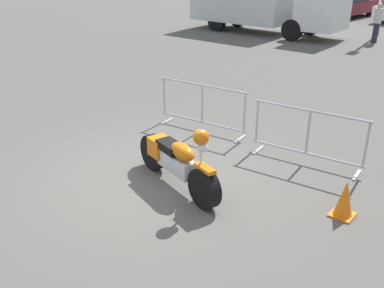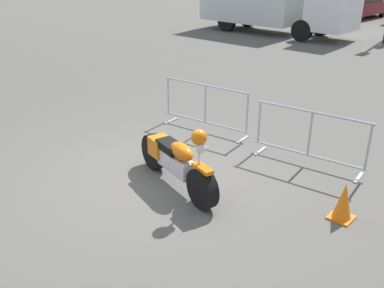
{
  "view_description": "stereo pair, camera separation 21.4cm",
  "coord_description": "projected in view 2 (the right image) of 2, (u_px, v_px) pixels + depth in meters",
  "views": [
    {
      "loc": [
        4.85,
        -4.8,
        3.66
      ],
      "look_at": [
        0.49,
        0.33,
        0.65
      ],
      "focal_mm": 40.0,
      "sensor_mm": 36.0,
      "label": 1
    },
    {
      "loc": [
        5.01,
        -4.66,
        3.66
      ],
      "look_at": [
        0.49,
        0.33,
        0.65
      ],
      "focal_mm": 40.0,
      "sensor_mm": 36.0,
      "label": 2
    }
  ],
  "objects": [
    {
      "name": "ground_plane",
      "position": [
        160.0,
        175.0,
        7.71
      ],
      "size": [
        120.0,
        120.0,
        0.0
      ],
      "primitive_type": "plane",
      "color": "#54514C"
    },
    {
      "name": "motorcycle",
      "position": [
        176.0,
        160.0,
        7.16
      ],
      "size": [
        2.22,
        0.77,
        1.28
      ],
      "rotation": [
        0.0,
        0.0,
        -0.27
      ],
      "color": "black",
      "rests_on": "ground"
    },
    {
      "name": "crowd_barrier_near",
      "position": [
        205.0,
        107.0,
        9.42
      ],
      "size": [
        2.17,
        0.68,
        1.07
      ],
      "rotation": [
        0.0,
        0.0,
        0.12
      ],
      "color": "#9EA0A5",
      "rests_on": "ground"
    },
    {
      "name": "crowd_barrier_far",
      "position": [
        310.0,
        137.0,
        7.87
      ],
      "size": [
        2.17,
        0.68,
        1.07
      ],
      "rotation": [
        0.0,
        0.0,
        0.12
      ],
      "color": "#9EA0A5",
      "rests_on": "ground"
    },
    {
      "name": "parked_car_silver",
      "position": [
        318.0,
        1.0,
        28.29
      ],
      "size": [
        2.11,
        4.45,
        1.47
      ],
      "rotation": [
        0.0,
        0.0,
        1.49
      ],
      "color": "#B7BABF",
      "rests_on": "ground"
    },
    {
      "name": "parked_car_maroon",
      "position": [
        362.0,
        5.0,
        26.17
      ],
      "size": [
        2.15,
        4.54,
        1.5
      ],
      "rotation": [
        0.0,
        0.0,
        1.49
      ],
      "color": "maroon",
      "rests_on": "ground"
    },
    {
      "name": "traffic_cone",
      "position": [
        344.0,
        202.0,
        6.33
      ],
      "size": [
        0.34,
        0.34,
        0.59
      ],
      "color": "orange",
      "rests_on": "ground"
    }
  ]
}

